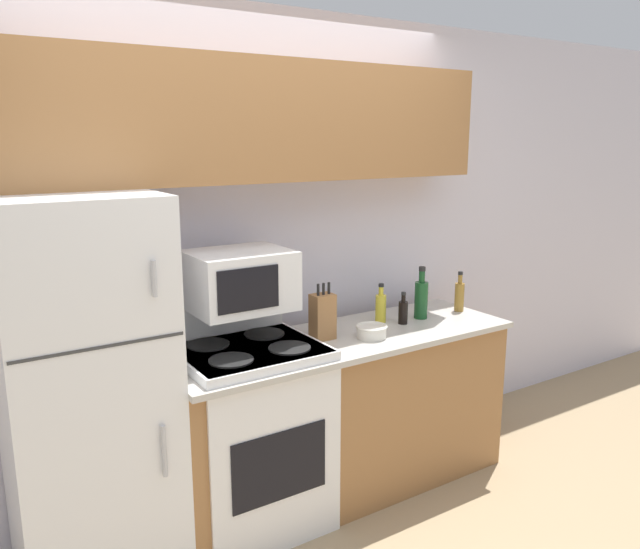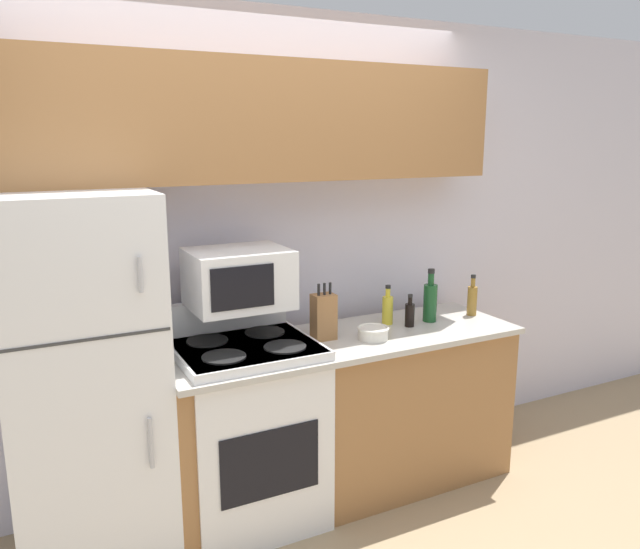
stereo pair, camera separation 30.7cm
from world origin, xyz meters
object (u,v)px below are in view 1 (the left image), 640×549
object	(u,v)px
bottle_wine_green	(421,298)
bowl	(372,331)
bottle_vinegar	(459,295)
stove	(251,434)
refrigerator	(87,394)
knife_block	(323,316)
bottle_cooking_spray	(381,307)
bottle_soy_sauce	(403,311)
microwave	(240,280)

from	to	relation	value
bottle_wine_green	bowl	bearing A→B (deg)	-164.05
bottle_vinegar	stove	bearing A→B (deg)	-179.20
bowl	refrigerator	bearing A→B (deg)	173.63
knife_block	bottle_vinegar	size ratio (longest dim) A/B	1.23
bottle_cooking_spray	bottle_soy_sauce	bearing A→B (deg)	-49.40
knife_block	bottle_cooking_spray	bearing A→B (deg)	9.63
microwave	bottle_vinegar	size ratio (longest dim) A/B	1.96
bowl	microwave	bearing A→B (deg)	163.83
refrigerator	bottle_soy_sauce	distance (m)	1.69
stove	microwave	size ratio (longest dim) A/B	2.31
bottle_vinegar	bowl	bearing A→B (deg)	-170.94
bottle_cooking_spray	knife_block	bearing A→B (deg)	-170.37
bottle_wine_green	bottle_soy_sauce	bearing A→B (deg)	-169.02
bowl	bottle_wine_green	xyz separation A→B (m)	(0.45, 0.13, 0.08)
refrigerator	knife_block	bearing A→B (deg)	-1.72
microwave	knife_block	distance (m)	0.49
refrigerator	knife_block	size ratio (longest dim) A/B	5.69
microwave	refrigerator	bearing A→B (deg)	-177.39
bottle_soy_sauce	bowl	bearing A→B (deg)	-161.48
knife_block	bottle_wine_green	world-z (taller)	bottle_wine_green
stove	bowl	size ratio (longest dim) A/B	6.57
bottle_soy_sauce	bottle_cooking_spray	world-z (taller)	bottle_cooking_spray
bowl	bottle_cooking_spray	size ratio (longest dim) A/B	0.75
refrigerator	bowl	size ratio (longest dim) A/B	10.16
knife_block	bottle_vinegar	world-z (taller)	knife_block
knife_block	bottle_cooking_spray	world-z (taller)	knife_block
refrigerator	stove	distance (m)	0.82
bottle_wine_green	bottle_soy_sauce	size ratio (longest dim) A/B	1.67
bottle_wine_green	bottle_soy_sauce	world-z (taller)	bottle_wine_green
stove	microwave	distance (m)	0.76
bowl	bottle_wine_green	size ratio (longest dim) A/B	0.55
bottle_soy_sauce	bottle_vinegar	world-z (taller)	bottle_vinegar
microwave	knife_block	bearing A→B (deg)	-9.13
knife_block	bottle_soy_sauce	size ratio (longest dim) A/B	1.64
knife_block	stove	bearing A→B (deg)	-177.27
knife_block	bottle_soy_sauce	bearing A→B (deg)	-2.37
bottle_soy_sauce	bottle_cooking_spray	size ratio (longest dim) A/B	0.82
stove	bottle_soy_sauce	size ratio (longest dim) A/B	6.04
refrigerator	microwave	world-z (taller)	refrigerator
refrigerator	bottle_wine_green	xyz separation A→B (m)	(1.84, -0.03, 0.16)
bottle_cooking_spray	bottle_vinegar	xyz separation A→B (m)	(0.53, -0.08, 0.01)
knife_block	bowl	world-z (taller)	knife_block
microwave	bottle_vinegar	distance (m)	1.42
microwave	bottle_soy_sauce	world-z (taller)	microwave
bottle_wine_green	bottle_cooking_spray	bearing A→B (deg)	164.89
bowl	bottle_cooking_spray	xyz separation A→B (m)	(0.21, 0.19, 0.05)
bottle_cooking_spray	microwave	bearing A→B (deg)	-179.63
stove	bottle_soy_sauce	bearing A→B (deg)	-0.05
stove	microwave	world-z (taller)	microwave
bottle_cooking_spray	bottle_vinegar	distance (m)	0.54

